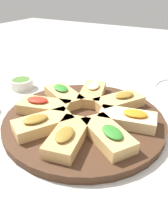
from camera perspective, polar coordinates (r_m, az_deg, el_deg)
The scene contains 11 objects.
ground_plane at distance 0.59m, azimuth 0.00°, elevation -2.88°, with size 3.00×3.00×0.00m, color beige.
serving_board at distance 0.58m, azimuth 0.00°, elevation -2.05°, with size 0.42×0.42×0.02m, color #422819.
focaccia_slice_0 at distance 0.53m, azimuth -10.73°, elevation -2.97°, with size 0.15×0.13×0.04m.
focaccia_slice_1 at distance 0.48m, azimuth -4.22°, elevation -6.44°, with size 0.15×0.09×0.04m.
focaccia_slice_2 at distance 0.49m, azimuth 6.21°, elevation -5.90°, with size 0.13×0.15×0.04m.
focaccia_slice_3 at distance 0.55m, azimuth 11.35°, elevation -1.68°, with size 0.09×0.15×0.04m.
focaccia_slice_4 at distance 0.62m, azimuth 9.18°, elevation 2.67°, with size 0.15×0.13×0.04m.
focaccia_slice_5 at distance 0.67m, azimuth 2.19°, elevation 4.96°, with size 0.15×0.10×0.04m.
focaccia_slice_6 at distance 0.65m, azimuth -5.36°, elevation 4.38°, with size 0.12×0.15×0.04m.
focaccia_slice_7 at distance 0.60m, azimuth -10.51°, elevation 1.48°, with size 0.10×0.15×0.04m.
dipping_bowl at distance 0.81m, azimuth -15.99°, elevation 7.21°, with size 0.08×0.08×0.03m.
Camera 1 is at (0.42, 0.24, 0.32)m, focal length 35.00 mm.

